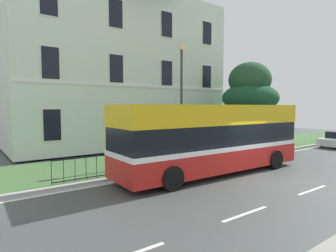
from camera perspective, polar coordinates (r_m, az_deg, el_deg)
ground_plane at (r=13.71m, az=16.58°, el=-9.71°), size 60.00×56.00×0.18m
georgian_townhouse at (r=25.01m, az=-11.30°, el=12.21°), size 17.09×10.23×13.33m
iron_verge_railing at (r=15.75m, az=6.42°, el=-5.43°), size 15.71×0.04×0.97m
evergreen_tree at (r=22.75m, az=16.09°, el=2.11°), size 5.54×5.54×7.05m
single_decker_bus at (r=13.52m, az=9.15°, el=-2.32°), size 9.99×2.80×3.27m
street_lamp_post at (r=15.85m, az=2.75°, el=6.52°), size 0.36×0.24×6.58m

